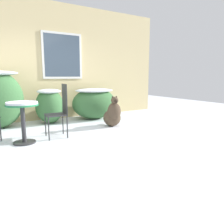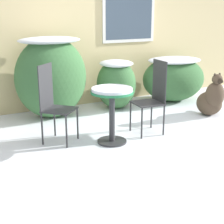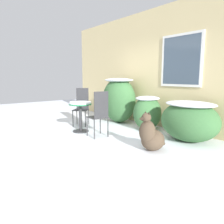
{
  "view_description": "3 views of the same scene",
  "coord_description": "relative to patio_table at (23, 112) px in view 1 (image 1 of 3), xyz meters",
  "views": [
    {
      "loc": [
        -1.36,
        -4.0,
        1.22
      ],
      "look_at": [
        1.4,
        0.48,
        0.35
      ],
      "focal_mm": 35.0,
      "sensor_mm": 36.0,
      "label": 1
    },
    {
      "loc": [
        -2.82,
        -3.72,
        1.73
      ],
      "look_at": [
        -0.7,
        0.14,
        0.43
      ],
      "focal_mm": 55.0,
      "sensor_mm": 36.0,
      "label": 2
    },
    {
      "loc": [
        4.04,
        -2.58,
        1.39
      ],
      "look_at": [
        0.0,
        0.6,
        0.55
      ],
      "focal_mm": 35.0,
      "sensor_mm": 36.0,
      "label": 3
    }
  ],
  "objects": [
    {
      "name": "house_wall",
      "position": [
        0.74,
        2.06,
        1.04
      ],
      "size": [
        8.0,
        0.1,
        3.22
      ],
      "color": "#D1BC84",
      "rests_on": "ground_plane"
    },
    {
      "name": "patio_chair_far_side",
      "position": [
        0.71,
        0.08,
        -0.02
      ],
      "size": [
        0.43,
        0.43,
        1.06
      ],
      "rotation": [
        0.0,
        0.0,
        -1.66
      ],
      "color": "#2D2D30",
      "rests_on": "ground_plane"
    },
    {
      "name": "ground_plane",
      "position": [
        0.7,
        -0.14,
        -0.58
      ],
      "size": [
        16.0,
        16.0,
        0.0
      ],
      "primitive_type": "plane",
      "color": "white"
    },
    {
      "name": "patio_table",
      "position": [
        0.0,
        0.0,
        0.0
      ],
      "size": [
        0.57,
        0.57,
        0.76
      ],
      "color": "#2D2D30",
      "rests_on": "ground_plane"
    },
    {
      "name": "dog",
      "position": [
        2.09,
        0.29,
        -0.3
      ],
      "size": [
        0.49,
        0.65,
        0.76
      ],
      "rotation": [
        0.0,
        0.0,
        -0.16
      ],
      "color": "#4C3D2D",
      "rests_on": "ground_plane"
    },
    {
      "name": "shrub_right",
      "position": [
        2.17,
        1.42,
        -0.11
      ],
      "size": [
        1.3,
        1.01,
        0.87
      ],
      "color": "#386638",
      "rests_on": "ground_plane"
    },
    {
      "name": "shrub_middle",
      "position": [
        0.9,
        1.48,
        -0.1
      ],
      "size": [
        0.71,
        0.75,
        0.89
      ],
      "color": "#386638",
      "rests_on": "ground_plane"
    }
  ]
}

